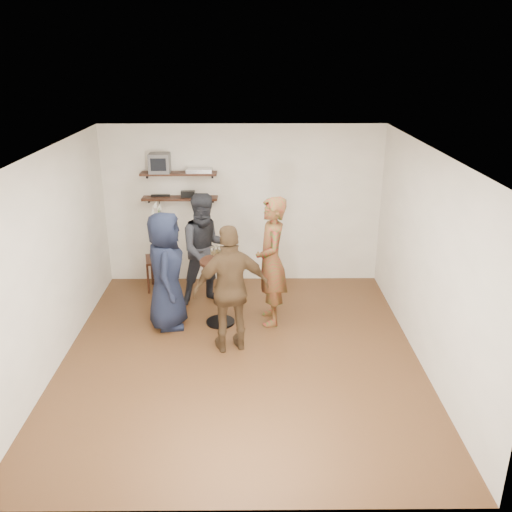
% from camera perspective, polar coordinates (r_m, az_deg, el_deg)
% --- Properties ---
extents(room, '(4.58, 5.08, 2.68)m').
position_cam_1_polar(room, '(6.48, -1.72, -0.52)').
color(room, '#482D17').
rests_on(room, ground).
extents(shelf_upper, '(1.20, 0.25, 0.04)m').
position_cam_1_polar(shelf_upper, '(8.67, -8.14, 8.60)').
color(shelf_upper, black).
rests_on(shelf_upper, room).
extents(shelf_lower, '(1.20, 0.25, 0.04)m').
position_cam_1_polar(shelf_lower, '(8.77, -8.01, 6.04)').
color(shelf_lower, black).
rests_on(shelf_lower, room).
extents(crt_monitor, '(0.32, 0.30, 0.30)m').
position_cam_1_polar(crt_monitor, '(8.68, -10.10, 9.63)').
color(crt_monitor, '#59595B').
rests_on(crt_monitor, shelf_upper).
extents(dvd_deck, '(0.40, 0.24, 0.06)m').
position_cam_1_polar(dvd_deck, '(8.63, -5.99, 8.95)').
color(dvd_deck, silver).
rests_on(dvd_deck, shelf_upper).
extents(radio, '(0.22, 0.10, 0.10)m').
position_cam_1_polar(radio, '(8.73, -7.17, 6.49)').
color(radio, black).
rests_on(radio, shelf_lower).
extents(power_strip, '(0.30, 0.05, 0.03)m').
position_cam_1_polar(power_strip, '(8.85, -10.01, 6.29)').
color(power_strip, black).
rests_on(power_strip, shelf_lower).
extents(side_table, '(0.54, 0.54, 0.54)m').
position_cam_1_polar(side_table, '(8.85, -10.04, -0.73)').
color(side_table, black).
rests_on(side_table, room).
extents(vase_lilies, '(0.19, 0.20, 0.97)m').
position_cam_1_polar(vase_lilies, '(8.72, -10.21, 1.68)').
color(vase_lilies, silver).
rests_on(vase_lilies, side_table).
extents(drinks_table, '(0.53, 0.53, 0.96)m').
position_cam_1_polar(drinks_table, '(7.57, -3.87, -2.89)').
color(drinks_table, black).
rests_on(drinks_table, room).
extents(wine_glass_fl, '(0.07, 0.07, 0.20)m').
position_cam_1_polar(wine_glass_fl, '(7.38, -4.56, 0.46)').
color(wine_glass_fl, silver).
rests_on(wine_glass_fl, drinks_table).
extents(wine_glass_fr, '(0.07, 0.07, 0.20)m').
position_cam_1_polar(wine_glass_fr, '(7.36, -3.38, 0.44)').
color(wine_glass_fr, silver).
rests_on(wine_glass_fr, drinks_table).
extents(wine_glass_bl, '(0.06, 0.06, 0.19)m').
position_cam_1_polar(wine_glass_bl, '(7.45, -4.16, 0.61)').
color(wine_glass_bl, silver).
rests_on(wine_glass_bl, drinks_table).
extents(wine_glass_br, '(0.06, 0.06, 0.19)m').
position_cam_1_polar(wine_glass_br, '(7.41, -3.74, 0.54)').
color(wine_glass_br, silver).
rests_on(wine_glass_br, drinks_table).
extents(person_plaid, '(0.49, 0.70, 1.84)m').
position_cam_1_polar(person_plaid, '(7.50, 1.63, -0.59)').
color(person_plaid, maroon).
rests_on(person_plaid, room).
extents(person_dark, '(1.00, 0.89, 1.73)m').
position_cam_1_polar(person_dark, '(8.13, -5.25, 0.66)').
color(person_dark, black).
rests_on(person_dark, room).
extents(person_navy, '(0.60, 0.86, 1.67)m').
position_cam_1_polar(person_navy, '(7.51, -9.46, -1.55)').
color(person_navy, black).
rests_on(person_navy, room).
extents(person_brown, '(1.06, 0.66, 1.68)m').
position_cam_1_polar(person_brown, '(6.83, -2.62, -3.53)').
color(person_brown, '#46311E').
rests_on(person_brown, room).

